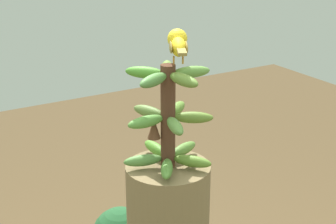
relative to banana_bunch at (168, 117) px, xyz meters
The scene contains 2 objects.
banana_bunch is the anchor object (origin of this frame).
perched_bird 0.20m from the banana_bunch, 102.38° to the left, with size 0.18×0.10×0.09m.
Camera 1 is at (1.18, -0.70, 1.85)m, focal length 56.96 mm.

